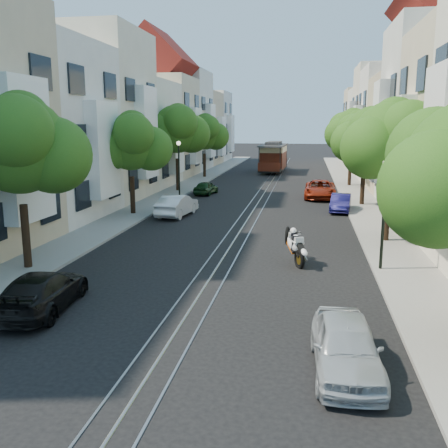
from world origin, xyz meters
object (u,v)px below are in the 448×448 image
at_px(tree_e_c, 366,138).
at_px(sportbike_rider, 295,244).
at_px(tree_w_b, 131,144).
at_px(parked_car_e_far, 320,189).
at_px(tree_e_d, 352,132).
at_px(parked_car_w_near, 42,291).
at_px(parked_car_e_near, 346,346).
at_px(lamp_west, 179,160).
at_px(parked_car_w_far, 206,188).
at_px(lamp_east, 385,198).
at_px(tree_e_b, 393,142).
at_px(tree_w_d, 205,133).
at_px(parked_car_w_mid, 177,205).
at_px(parked_car_e_mid, 341,203).
at_px(tree_w_c, 178,130).
at_px(tree_w_a, 20,147).
at_px(cable_car, 274,156).

relative_size(tree_e_c, sportbike_rider, 3.33).
relative_size(tree_w_b, parked_car_e_far, 1.27).
bearing_deg(tree_e_d, parked_car_w_near, -109.52).
relative_size(tree_w_b, parked_car_e_near, 1.70).
distance_m(lamp_west, parked_car_e_far, 10.99).
bearing_deg(tree_e_d, parked_car_w_far, -148.32).
distance_m(lamp_east, sportbike_rider, 3.90).
distance_m(tree_e_d, lamp_west, 16.39).
distance_m(tree_e_b, parked_car_w_far, 19.33).
relative_size(sportbike_rider, parked_car_e_near, 0.53).
bearing_deg(lamp_west, tree_w_d, 93.44).
height_order(tree_w_d, parked_car_e_near, tree_w_d).
bearing_deg(parked_car_w_mid, tree_w_b, 9.28).
xyz_separation_m(tree_e_d, lamp_east, (-0.96, -26.98, -2.02)).
relative_size(tree_w_b, parked_car_e_mid, 1.81).
relative_size(parked_car_e_near, parked_car_e_mid, 1.07).
distance_m(parked_car_e_near, parked_car_w_near, 9.13).
distance_m(tree_w_c, sportbike_rider, 23.24).
relative_size(tree_w_b, lamp_east, 1.51).
bearing_deg(parked_car_w_mid, parked_car_e_near, 122.20).
relative_size(tree_w_d, lamp_east, 1.57).
relative_size(tree_e_d, parked_car_e_near, 1.85).
relative_size(tree_w_a, lamp_west, 1.61).
distance_m(tree_e_b, lamp_east, 5.41).
distance_m(tree_e_d, tree_w_a, 32.38).
height_order(tree_w_d, parked_car_w_near, tree_w_d).
relative_size(tree_e_d, parked_car_e_far, 1.39).
xyz_separation_m(tree_e_c, lamp_east, (-0.96, -15.98, -1.75)).
height_order(tree_w_b, parked_car_w_mid, tree_w_b).
distance_m(tree_e_d, tree_w_d, 15.25).
bearing_deg(parked_car_w_far, cable_car, -94.07).
height_order(tree_w_b, cable_car, tree_w_b).
xyz_separation_m(tree_w_a, parked_car_w_mid, (2.74, 12.12, -4.07)).
bearing_deg(sportbike_rider, cable_car, 70.78).
distance_m(tree_e_c, cable_car, 24.69).
relative_size(tree_w_d, parked_car_w_mid, 1.62).
xyz_separation_m(tree_w_d, lamp_east, (13.44, -31.98, -1.75)).
relative_size(tree_e_c, cable_car, 0.77).
relative_size(lamp_east, lamp_west, 1.00).
height_order(tree_w_a, parked_car_w_near, tree_w_a).
xyz_separation_m(lamp_east, parked_car_e_far, (-1.88, 19.04, -2.16)).
xyz_separation_m(tree_w_c, parked_car_w_far, (2.60, -1.28, -4.53)).
bearing_deg(tree_e_b, lamp_west, 136.15).
bearing_deg(sportbike_rider, parked_car_e_mid, 54.20).
height_order(tree_e_c, tree_w_b, tree_e_c).
xyz_separation_m(tree_w_d, parked_car_w_near, (2.74, -37.89, -3.99)).
distance_m(tree_w_b, cable_car, 30.13).
bearing_deg(parked_car_w_far, tree_w_a, 90.77).
distance_m(tree_e_c, parked_car_w_far, 13.02).
distance_m(tree_w_b, parked_car_e_near, 21.97).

